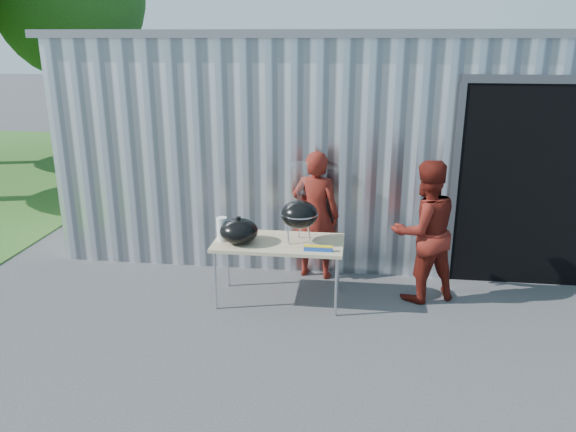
# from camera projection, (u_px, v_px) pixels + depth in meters

# --- Properties ---
(ground) EXTENTS (80.00, 80.00, 0.00)m
(ground) POSITION_uv_depth(u_px,v_px,m) (270.00, 333.00, 5.99)
(ground) COLOR #3E3E40
(building) EXTENTS (8.20, 6.20, 3.10)m
(building) POSITION_uv_depth(u_px,v_px,m) (362.00, 126.00, 9.74)
(building) COLOR silver
(building) RESTS_ON ground
(folding_table) EXTENTS (1.50, 0.75, 0.75)m
(folding_table) POSITION_uv_depth(u_px,v_px,m) (279.00, 245.00, 6.52)
(folding_table) COLOR tan
(folding_table) RESTS_ON ground
(kettle_grill) EXTENTS (0.43, 0.43, 0.93)m
(kettle_grill) POSITION_uv_depth(u_px,v_px,m) (299.00, 207.00, 6.36)
(kettle_grill) COLOR black
(kettle_grill) RESTS_ON folding_table
(grill_lid) EXTENTS (0.44, 0.44, 0.32)m
(grill_lid) POSITION_uv_depth(u_px,v_px,m) (239.00, 231.00, 6.43)
(grill_lid) COLOR black
(grill_lid) RESTS_ON folding_table
(paper_towels) EXTENTS (0.12, 0.12, 0.28)m
(paper_towels) POSITION_uv_depth(u_px,v_px,m) (222.00, 229.00, 6.50)
(paper_towels) COLOR white
(paper_towels) RESTS_ON folding_table
(white_tub) EXTENTS (0.20, 0.15, 0.10)m
(white_tub) POSITION_uv_depth(u_px,v_px,m) (235.00, 231.00, 6.72)
(white_tub) COLOR white
(white_tub) RESTS_ON folding_table
(foil_box) EXTENTS (0.32, 0.05, 0.06)m
(foil_box) POSITION_uv_depth(u_px,v_px,m) (318.00, 248.00, 6.21)
(foil_box) COLOR #1B49B2
(foil_box) RESTS_ON folding_table
(person_cook) EXTENTS (0.67, 0.50, 1.67)m
(person_cook) POSITION_uv_depth(u_px,v_px,m) (316.00, 215.00, 7.18)
(person_cook) COLOR maroon
(person_cook) RESTS_ON ground
(person_bystander) EXTENTS (1.01, 0.92, 1.70)m
(person_bystander) POSITION_uv_depth(u_px,v_px,m) (424.00, 231.00, 6.55)
(person_bystander) COLOR maroon
(person_bystander) RESTS_ON ground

